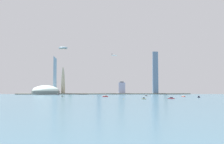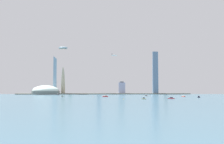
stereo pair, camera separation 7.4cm
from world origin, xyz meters
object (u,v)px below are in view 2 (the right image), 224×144
(boat_7, at_px, (144,98))
(channel_buoy_0, at_px, (93,97))
(skyscraper_8, at_px, (121,80))
(boat_0, at_px, (171,98))
(skyscraper_2, at_px, (122,85))
(skyscraper_0, at_px, (154,79))
(boat_3, at_px, (146,96))
(skyscraper_7, at_px, (70,85))
(skyscraper_4, at_px, (122,88))
(airplane, at_px, (114,55))
(channel_buoy_1, at_px, (123,99))
(observation_tower, at_px, (64,61))
(boat_1, at_px, (62,97))
(boat_5, at_px, (199,97))
(boat_4, at_px, (183,96))
(skyscraper_3, at_px, (39,87))
(boat_2, at_px, (105,96))
(boat_6, at_px, (58,95))
(skyscraper_1, at_px, (99,74))
(skyscraper_9, at_px, (165,84))
(skyscraper_5, at_px, (155,73))

(boat_7, relative_size, channel_buoy_0, 5.42)
(skyscraper_8, relative_size, boat_0, 9.06)
(boat_0, bearing_deg, skyscraper_2, -36.50)
(skyscraper_0, distance_m, boat_3, 327.98)
(skyscraper_7, relative_size, channel_buoy_0, 37.24)
(skyscraper_4, height_order, airplane, airplane)
(channel_buoy_1, bearing_deg, observation_tower, 112.90)
(boat_1, distance_m, boat_3, 260.65)
(skyscraper_2, height_order, boat_0, skyscraper_2)
(skyscraper_7, relative_size, boat_1, 9.29)
(boat_5, bearing_deg, boat_4, 43.62)
(skyscraper_3, relative_size, boat_2, 3.66)
(boat_0, bearing_deg, boat_7, 60.76)
(channel_buoy_1, bearing_deg, skyscraper_0, 69.60)
(channel_buoy_0, bearing_deg, boat_4, 1.31)
(skyscraper_8, relative_size, boat_1, 15.82)
(skyscraper_2, distance_m, skyscraper_4, 36.43)
(skyscraper_0, height_order, boat_7, skyscraper_0)
(skyscraper_8, bearing_deg, observation_tower, -165.80)
(boat_3, height_order, boat_5, boat_5)
(skyscraper_3, bearing_deg, skyscraper_7, 15.95)
(channel_buoy_0, bearing_deg, boat_6, 123.09)
(skyscraper_1, relative_size, skyscraper_3, 3.33)
(skyscraper_9, xyz_separation_m, boat_7, (-202.63, -535.12, -43.62))
(skyscraper_4, xyz_separation_m, boat_3, (52.47, -246.64, -23.72))
(skyscraper_9, relative_size, channel_buoy_0, 48.30)
(skyscraper_4, distance_m, channel_buoy_1, 461.15)
(skyscraper_0, bearing_deg, skyscraper_9, 19.05)
(observation_tower, relative_size, boat_3, 21.15)
(skyscraper_0, relative_size, boat_6, 14.80)
(boat_4, bearing_deg, channel_buoy_1, 105.72)
(skyscraper_7, relative_size, boat_5, 4.06)
(boat_0, relative_size, channel_buoy_1, 7.59)
(channel_buoy_1, bearing_deg, boat_5, 22.30)
(skyscraper_3, xyz_separation_m, skyscraper_5, (488.95, -70.44, 58.12))
(skyscraper_2, bearing_deg, boat_6, -147.47)
(skyscraper_0, bearing_deg, skyscraper_1, -170.07)
(boat_3, bearing_deg, skyscraper_1, 133.96)
(skyscraper_7, distance_m, boat_0, 602.36)
(skyscraper_5, relative_size, channel_buoy_0, 88.51)
(boat_1, height_order, boat_6, boat_6)
(channel_buoy_1, bearing_deg, skyscraper_1, 96.10)
(skyscraper_7, bearing_deg, channel_buoy_0, -75.16)
(boat_0, xyz_separation_m, airplane, (-106.36, 407.26, 156.41))
(boat_3, bearing_deg, boat_0, -68.63)
(skyscraper_5, relative_size, boat_7, 16.32)
(observation_tower, height_order, boat_3, observation_tower)
(observation_tower, bearing_deg, boat_7, -62.33)
(skyscraper_5, relative_size, boat_3, 13.12)
(observation_tower, relative_size, boat_1, 35.57)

